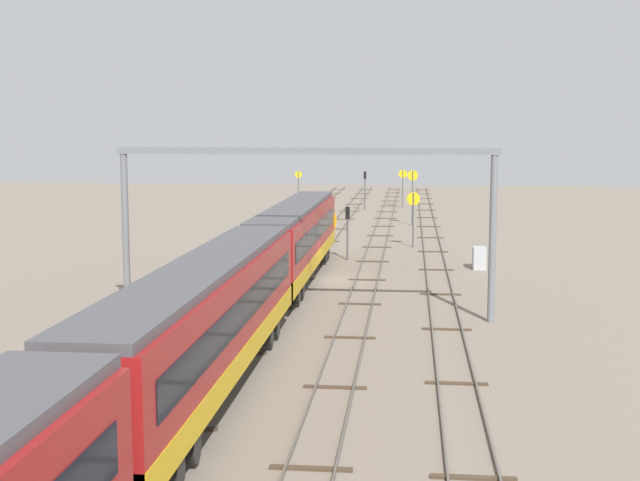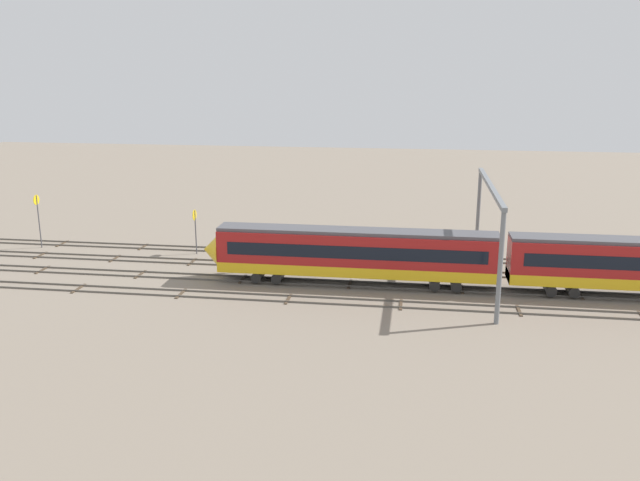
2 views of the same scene
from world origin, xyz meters
name	(u,v)px [view 2 (image 2 of 2)]	position (x,y,z in m)	size (l,w,h in m)	color
ground_plane	(352,277)	(0.00, 0.00, 0.00)	(198.99, 198.99, 0.00)	gray
track_near_foreground	(359,255)	(0.00, -6.88, 0.07)	(182.99, 2.40, 0.16)	#59544C
track_second_near	(355,268)	(0.00, -2.29, 0.07)	(182.99, 2.40, 0.16)	#59544C
track_with_train	(350,284)	(0.00, 2.29, 0.07)	(182.99, 2.40, 0.16)	#59544C
track_second_far	(344,301)	(0.00, 6.88, 0.07)	(182.99, 2.40, 0.16)	#59544C
overhead_gantry	(489,209)	(-11.67, 0.33, 6.67)	(0.40, 19.57, 8.81)	slate
speed_sign_far_trackside	(195,224)	(16.46, -5.27, 3.12)	(0.14, 1.09, 4.59)	#4C4C51
speed_sign_distant_end	(38,213)	(33.40, -5.22, 3.75)	(0.14, 1.05, 5.64)	#4C4C51
signal_light_trackside_approach	(257,244)	(8.87, -0.37, 2.65)	(0.31, 0.32, 4.01)	#4C4C51
relay_cabinet	(309,239)	(5.62, -9.89, 0.76)	(1.58, 0.88, 1.52)	#B2B7BC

